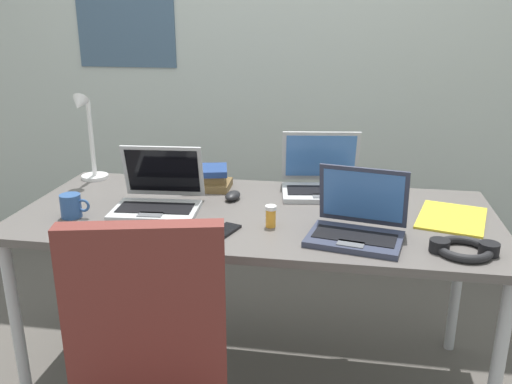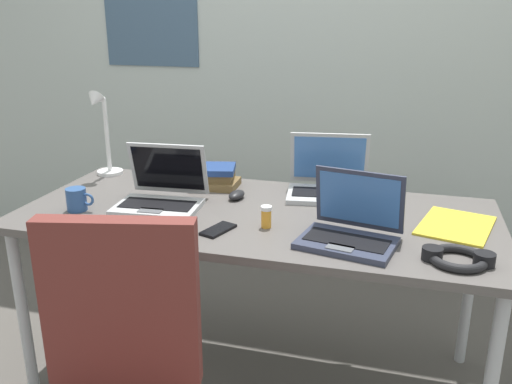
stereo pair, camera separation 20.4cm
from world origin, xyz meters
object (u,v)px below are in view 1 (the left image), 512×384
object	(u,v)px
pill_bottle	(271,216)
book_stack	(207,178)
desk_lamp	(88,138)
headphones	(464,249)
cell_phone	(224,231)
laptop_near_mouse	(158,198)
coffee_mug	(71,206)
computer_mouse	(233,196)
paper_folder_near_mouse	(452,218)
laptop_mid_desk	(357,225)
laptop_near_lamp	(322,181)

from	to	relation	value
pill_bottle	book_stack	world-z (taller)	book_stack
desk_lamp	headphones	size ratio (longest dim) A/B	1.87
cell_phone	book_stack	world-z (taller)	book_stack
laptop_near_mouse	coffee_mug	distance (m)	0.32
laptop_near_mouse	headphones	world-z (taller)	laptop_near_mouse
laptop_near_mouse	computer_mouse	world-z (taller)	laptop_near_mouse
paper_folder_near_mouse	pill_bottle	bearing A→B (deg)	-163.97
cell_phone	computer_mouse	bearing A→B (deg)	115.68
computer_mouse	coffee_mug	bearing A→B (deg)	-144.20
desk_lamp	paper_folder_near_mouse	world-z (taller)	desk_lamp
cell_phone	coffee_mug	size ratio (longest dim) A/B	1.20
laptop_mid_desk	computer_mouse	size ratio (longest dim) A/B	3.62
book_stack	paper_folder_near_mouse	size ratio (longest dim) A/B	0.70
computer_mouse	cell_phone	world-z (taller)	computer_mouse
computer_mouse	headphones	bearing A→B (deg)	-17.10
pill_bottle	coffee_mug	size ratio (longest dim) A/B	0.70
laptop_near_lamp	book_stack	world-z (taller)	laptop_near_lamp
laptop_near_lamp	paper_folder_near_mouse	bearing A→B (deg)	-25.67
coffee_mug	headphones	bearing A→B (deg)	-3.82
computer_mouse	cell_phone	bearing A→B (deg)	-75.39
cell_phone	headphones	xyz separation A→B (m)	(0.79, -0.04, 0.01)
headphones	coffee_mug	size ratio (longest dim) A/B	1.89
laptop_mid_desk	book_stack	bearing A→B (deg)	144.91
headphones	book_stack	xyz separation A→B (m)	(-0.97, 0.51, 0.03)
laptop_near_mouse	book_stack	size ratio (longest dim) A/B	1.56
computer_mouse	coffee_mug	size ratio (longest dim) A/B	0.85
pill_bottle	coffee_mug	xyz separation A→B (m)	(-0.74, -0.03, 0.00)
laptop_near_lamp	headphones	distance (m)	0.72
pill_bottle	laptop_near_mouse	bearing A→B (deg)	166.97
desk_lamp	laptop_mid_desk	bearing A→B (deg)	-21.59
pill_bottle	computer_mouse	bearing A→B (deg)	126.17
laptop_near_mouse	laptop_near_lamp	size ratio (longest dim) A/B	0.92
desk_lamp	pill_bottle	size ratio (longest dim) A/B	5.07
laptop_mid_desk	coffee_mug	distance (m)	1.04
coffee_mug	desk_lamp	bearing A→B (deg)	107.00
book_stack	cell_phone	bearing A→B (deg)	-69.05
pill_bottle	book_stack	size ratio (longest dim) A/B	0.36
laptop_mid_desk	coffee_mug	xyz separation A→B (m)	(-1.04, 0.02, -0.00)
book_stack	paper_folder_near_mouse	world-z (taller)	book_stack
cell_phone	coffee_mug	world-z (taller)	coffee_mug
laptop_near_lamp	pill_bottle	bearing A→B (deg)	-110.49
laptop_mid_desk	book_stack	size ratio (longest dim) A/B	1.60
book_stack	paper_folder_near_mouse	distance (m)	1.00
coffee_mug	laptop_mid_desk	bearing A→B (deg)	-1.26
laptop_near_mouse	cell_phone	bearing A→B (deg)	-31.48
cell_phone	pill_bottle	size ratio (longest dim) A/B	1.72
laptop_near_mouse	laptop_mid_desk	distance (m)	0.77
cell_phone	paper_folder_near_mouse	world-z (taller)	cell_phone
laptop_near_mouse	laptop_near_lamp	world-z (taller)	laptop_near_lamp
pill_bottle	paper_folder_near_mouse	distance (m)	0.68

